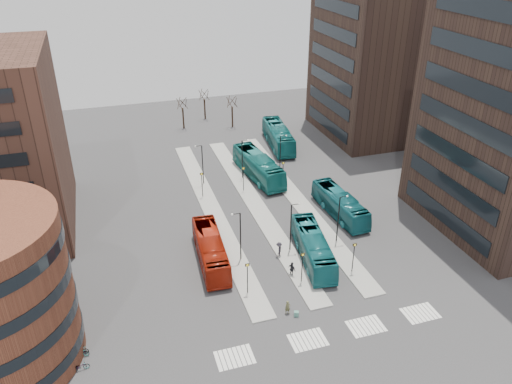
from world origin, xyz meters
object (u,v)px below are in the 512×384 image
object	(u,v)px
teal_bus_b	(258,166)
commuter_a	(221,272)
commuter_b	(292,269)
commuter_c	(279,249)
suitcase	(296,314)
teal_bus_d	(278,136)
traveller	(288,307)
bicycle_far	(80,353)
bicycle_near	(80,367)
teal_bus_a	(313,247)
bicycle_mid	(80,350)
red_bus	(211,250)
teal_bus_c	(340,204)

from	to	relation	value
teal_bus_b	commuter_a	size ratio (longest dim) A/B	7.56
commuter_b	commuter_c	size ratio (longest dim) A/B	0.95
suitcase	commuter_b	xyz separation A→B (m)	(1.91, 6.14, 0.59)
teal_bus_d	commuter_c	size ratio (longest dim) A/B	7.19
traveller	commuter_a	xyz separation A→B (m)	(-4.94, 7.29, 0.13)
suitcase	traveller	xyz separation A→B (m)	(-0.68, 0.63, 0.47)
teal_bus_d	bicycle_far	distance (m)	52.03
commuter_b	bicycle_near	size ratio (longest dim) A/B	1.13
teal_bus_a	commuter_b	bearing A→B (deg)	-137.48
traveller	commuter_a	world-z (taller)	commuter_a
teal_bus_d	traveller	world-z (taller)	teal_bus_d
suitcase	bicycle_mid	distance (m)	20.20
commuter_b	commuter_a	bearing A→B (deg)	53.37
red_bus	commuter_b	size ratio (longest dim) A/B	6.60
commuter_c	commuter_a	bearing A→B (deg)	-49.86
teal_bus_c	bicycle_near	distance (m)	37.02
bicycle_near	commuter_a	bearing A→B (deg)	-64.65
commuter_a	teal_bus_c	bearing A→B (deg)	-172.73
teal_bus_b	teal_bus_d	xyz separation A→B (m)	(7.06, 10.70, -0.01)
commuter_b	commuter_c	distance (m)	3.90
commuter_a	commuter_c	xyz separation A→B (m)	(7.44, 2.13, 0.04)
teal_bus_a	teal_bus_d	world-z (taller)	teal_bus_d
teal_bus_d	teal_bus_c	bearing A→B (deg)	-83.88
traveller	commuter_b	xyz separation A→B (m)	(2.59, 5.51, 0.12)
bicycle_mid	bicycle_far	distance (m)	0.30
teal_bus_d	commuter_c	bearing A→B (deg)	-102.83
commuter_c	bicycle_far	xyz separation A→B (m)	(-21.99, -9.09, -0.49)
suitcase	teal_bus_b	world-z (taller)	teal_bus_b
suitcase	bicycle_near	xyz separation A→B (m)	(-20.17, -0.69, 0.13)
teal_bus_a	commuter_c	distance (m)	3.90
red_bus	bicycle_near	world-z (taller)	red_bus
teal_bus_c	bicycle_far	world-z (taller)	teal_bus_c
teal_bus_a	commuter_c	bearing A→B (deg)	163.39
red_bus	teal_bus_c	xyz separation A→B (m)	(18.51, 5.08, -0.03)
teal_bus_a	commuter_a	world-z (taller)	teal_bus_a
teal_bus_c	commuter_c	size ratio (longest dim) A/B	6.20
suitcase	bicycle_near	size ratio (longest dim) A/B	0.36
teal_bus_d	commuter_a	size ratio (longest dim) A/B	7.53
bicycle_near	commuter_c	bearing A→B (deg)	-69.25
teal_bus_d	bicycle_near	distance (m)	53.31
bicycle_mid	teal_bus_b	bearing A→B (deg)	-28.30
teal_bus_c	red_bus	bearing A→B (deg)	-168.11
teal_bus_a	teal_bus_c	distance (m)	10.91
teal_bus_b	bicycle_near	xyz separation A→B (m)	(-26.00, -31.09, -1.43)
suitcase	teal_bus_b	xyz separation A→B (m)	(5.84, 30.40, 1.56)
teal_bus_d	bicycle_mid	world-z (taller)	teal_bus_d
teal_bus_a	bicycle_far	world-z (taller)	teal_bus_a
commuter_a	red_bus	bearing A→B (deg)	-103.34
red_bus	traveller	bearing A→B (deg)	-60.50
suitcase	commuter_a	world-z (taller)	commuter_a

